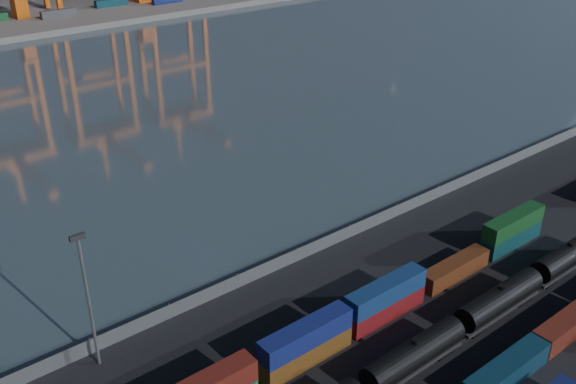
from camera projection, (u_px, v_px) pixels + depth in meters
ground at (461, 372)px, 69.57m from camera, size 700.00×700.00×0.00m
harbor_water at (76, 111)px, 142.25m from camera, size 700.00×700.00×0.00m
container_row_north at (385, 303)px, 77.19m from camera, size 141.17×2.38×5.07m
waterfront_fence at (297, 255)px, 88.49m from camera, size 160.12×0.12×2.20m
yard_light_mast at (87, 295)px, 66.59m from camera, size 1.60×0.40×16.60m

